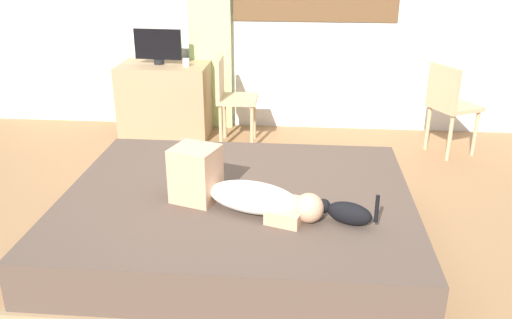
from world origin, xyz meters
The scene contains 10 objects.
ground_plane centered at (0.00, 0.00, 0.00)m, with size 16.00×16.00×0.00m, color olive.
bed centered at (-0.07, -0.04, 0.21)m, with size 2.25×1.87×0.42m.
person_lying centered at (-0.04, -0.24, 0.54)m, with size 0.93×0.51×0.34m.
cat centered at (0.58, -0.37, 0.49)m, with size 0.34×0.20×0.21m.
desk centered at (-1.09, 2.19, 0.37)m, with size 0.90×0.56×0.74m.
tv_monitor centered at (-1.13, 2.19, 0.92)m, with size 0.48×0.10×0.35m.
cup centered at (-0.84, 2.11, 0.78)m, with size 0.07×0.07×0.08m, color white.
chair_by_desk centered at (-0.38, 1.96, 0.51)m, with size 0.39×0.39×0.86m.
chair_spare centered at (1.68, 1.86, 0.51)m, with size 0.51×0.51×0.86m.
curtain_left centered at (-0.65, 2.47, 1.31)m, with size 0.44×0.06×2.62m, color #ADCC75.
Camera 1 is at (0.31, -3.07, 1.91)m, focal length 37.59 mm.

